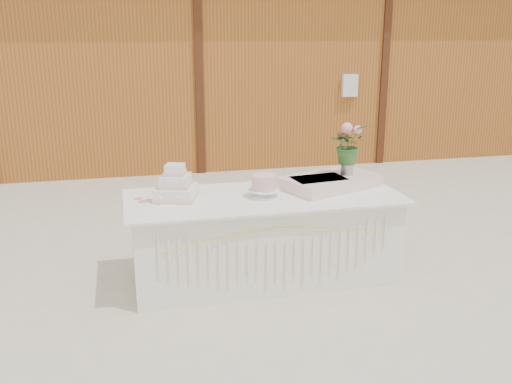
{
  "coord_description": "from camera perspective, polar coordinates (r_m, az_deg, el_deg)",
  "views": [
    {
      "loc": [
        -1.17,
        -4.62,
        2.17
      ],
      "look_at": [
        0.0,
        0.3,
        0.72
      ],
      "focal_mm": 40.0,
      "sensor_mm": 36.0,
      "label": 1
    }
  ],
  "objects": [
    {
      "name": "ground",
      "position": [
        5.24,
        0.77,
        -8.49
      ],
      "size": [
        80.0,
        80.0,
        0.0
      ],
      "primitive_type": "plane",
      "color": "beige",
      "rests_on": "ground"
    },
    {
      "name": "cake_table",
      "position": [
        5.08,
        0.8,
        -4.54
      ],
      "size": [
        2.4,
        1.0,
        0.77
      ],
      "color": "silver",
      "rests_on": "ground"
    },
    {
      "name": "satin_runner",
      "position": [
        5.25,
        7.42,
        1.03
      ],
      "size": [
        0.98,
        0.78,
        0.11
      ],
      "primitive_type": "cube",
      "rotation": [
        0.0,
        0.0,
        0.37
      ],
      "color": "#F6CFC6",
      "rests_on": "cake_table"
    },
    {
      "name": "loose_flowers",
      "position": [
        4.93,
        -11.35,
        -0.72
      ],
      "size": [
        0.23,
        0.36,
        0.02
      ],
      "primitive_type": null,
      "rotation": [
        0.0,
        0.0,
        0.31
      ],
      "color": "pink",
      "rests_on": "cake_table"
    },
    {
      "name": "barn",
      "position": [
        10.69,
        -7.31,
        13.26
      ],
      "size": [
        12.6,
        4.6,
        3.3
      ],
      "color": "#9C5C20",
      "rests_on": "ground"
    },
    {
      "name": "wedding_cake",
      "position": [
        4.9,
        -8.04,
        0.47
      ],
      "size": [
        0.43,
        0.43,
        0.3
      ],
      "rotation": [
        0.0,
        0.0,
        -0.33
      ],
      "color": "white",
      "rests_on": "cake_table"
    },
    {
      "name": "bouquet",
      "position": [
        5.24,
        9.19,
        5.25
      ],
      "size": [
        0.42,
        0.42,
        0.36
      ],
      "primitive_type": "imported",
      "rotation": [
        0.0,
        0.0,
        0.67
      ],
      "color": "#315E25",
      "rests_on": "flower_vase"
    },
    {
      "name": "flower_vase",
      "position": [
        5.29,
        9.07,
        2.54
      ],
      "size": [
        0.11,
        0.11,
        0.15
      ],
      "primitive_type": "cylinder",
      "color": "#A4A4A8",
      "rests_on": "satin_runner"
    },
    {
      "name": "pink_cake_stand",
      "position": [
        4.89,
        0.82,
        0.73
      ],
      "size": [
        0.27,
        0.27,
        0.2
      ],
      "color": "white",
      "rests_on": "cake_table"
    }
  ]
}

